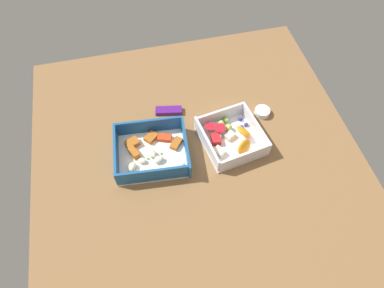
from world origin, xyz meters
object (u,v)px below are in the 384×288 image
object	(u,v)px
pasta_container	(151,152)
fruit_bowl	(231,137)
candy_bar	(169,111)
paper_cup_liner	(262,112)

from	to	relation	value
pasta_container	fruit_bowl	xyz separation A→B (cm)	(20.03, -0.32, 0.06)
candy_bar	fruit_bowl	bearing A→B (deg)	-43.57
fruit_bowl	paper_cup_liner	bearing A→B (deg)	30.64
fruit_bowl	paper_cup_liner	world-z (taller)	fruit_bowl
paper_cup_liner	fruit_bowl	bearing A→B (deg)	-149.36
candy_bar	paper_cup_liner	xyz separation A→B (cm)	(24.11, -6.29, 0.21)
fruit_bowl	candy_bar	bearing A→B (deg)	136.43
candy_bar	paper_cup_liner	distance (cm)	24.92
pasta_container	candy_bar	world-z (taller)	pasta_container
fruit_bowl	pasta_container	bearing A→B (deg)	179.09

